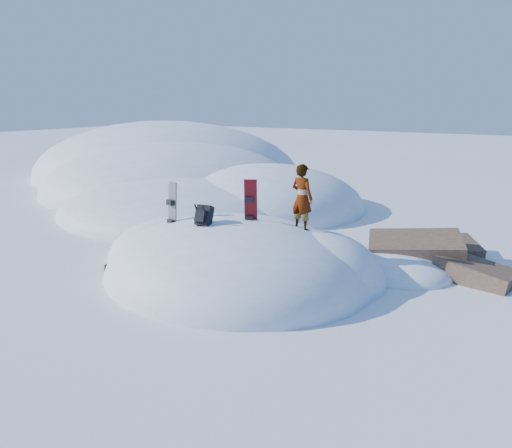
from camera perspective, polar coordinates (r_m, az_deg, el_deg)
The scene contains 9 objects.
ground at distance 12.72m, azimuth -2.37°, elevation -6.02°, with size 120.00×120.00×0.00m, color white.
snow_mound at distance 13.00m, azimuth -2.41°, elevation -5.58°, with size 8.00×6.00×3.00m.
snow_ridge at distance 26.50m, azimuth -9.16°, elevation 4.39°, with size 21.50×18.50×6.40m.
rock_outcrop at distance 13.92m, azimuth 17.72°, elevation -4.84°, with size 4.68×4.41×1.68m.
snowboard_red at distance 12.27m, azimuth -0.63°, elevation 1.41°, with size 0.38×0.35×1.68m.
snowboard_dark at distance 13.02m, azimuth -9.58°, elevation 1.11°, with size 0.34×0.25×1.70m.
backpack at distance 12.00m, azimuth -6.00°, elevation 0.95°, with size 0.42×0.51×0.59m.
gear_pile at distance 13.61m, azimuth -15.18°, elevation -4.69°, with size 0.82×0.64×0.21m.
person at distance 12.13m, azimuth 5.28°, elevation 3.01°, with size 0.60×0.39×1.65m, color slate.
Camera 1 is at (6.73, -9.87, 4.36)m, focal length 35.00 mm.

